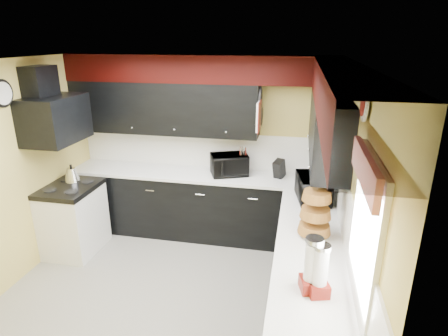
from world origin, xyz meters
The scene contains 34 objects.
ground centered at (0.00, 0.00, 0.00)m, with size 3.60×3.60×0.00m, color gray.
wall_back centered at (0.00, 1.80, 1.25)m, with size 3.60×0.06×2.50m, color #E0C666.
wall_right centered at (1.80, 0.00, 1.25)m, with size 0.06×3.60×2.50m, color #E0C666.
ceiling centered at (0.00, 0.00, 2.50)m, with size 3.60×3.60×0.06m, color white.
cab_back centered at (0.00, 1.50, 0.45)m, with size 3.60×0.60×0.90m, color black.
cab_right centered at (1.50, -0.30, 0.45)m, with size 0.60×3.00×0.90m, color black.
counter_back centered at (0.00, 1.50, 0.92)m, with size 3.62×0.64×0.04m, color white.
counter_right centered at (1.50, -0.30, 0.92)m, with size 0.64×3.02×0.04m, color white.
splash_back centered at (0.00, 1.79, 1.19)m, with size 3.60×0.02×0.50m, color white.
splash_right centered at (1.79, 0.00, 1.19)m, with size 0.02×3.60×0.50m, color white.
upper_back centered at (-0.50, 1.62, 1.80)m, with size 2.60×0.35×0.70m, color black.
upper_right centered at (1.62, 0.90, 1.80)m, with size 0.35×1.80×0.70m, color black.
soffit_back centered at (0.00, 1.62, 2.33)m, with size 3.60×0.36×0.35m, color black.
soffit_right centered at (1.62, -0.18, 2.33)m, with size 0.36×3.24×0.35m, color black.
stove centered at (-1.50, 0.75, 0.43)m, with size 0.60×0.75×0.86m, color white.
cooktop centered at (-1.50, 0.75, 0.89)m, with size 0.62×0.77×0.06m, color black.
hood centered at (-1.55, 0.75, 1.78)m, with size 0.50×0.78×0.55m, color black.
hood_duct centered at (-1.68, 0.75, 2.20)m, with size 0.24×0.40×0.40m, color black.
window centered at (1.79, -0.90, 1.55)m, with size 0.03×0.86×0.96m, color white, non-canonical shape.
valance centered at (1.73, -0.90, 1.95)m, with size 0.04×0.88×0.20m, color red.
pan_top centered at (0.82, 1.55, 2.00)m, with size 0.03×0.22×0.40m, color black, non-canonical shape.
pan_mid centered at (0.82, 1.42, 1.75)m, with size 0.03×0.28×0.46m, color black, non-canonical shape.
pan_low centered at (0.82, 1.68, 1.72)m, with size 0.03×0.24×0.42m, color black, non-canonical shape.
cut_board centered at (0.83, 1.30, 1.80)m, with size 0.03×0.26×0.35m, color white.
baskets centered at (1.52, 0.05, 1.18)m, with size 0.27×0.27×0.50m, color brown, non-canonical shape.
clock centered at (-1.77, 0.25, 2.15)m, with size 0.03×0.30×0.30m, color black, non-canonical shape.
deco_plate centered at (1.77, -0.35, 2.25)m, with size 0.03×0.24×0.24m, color white, non-canonical shape.
toaster_oven centered at (0.43, 1.53, 1.08)m, with size 0.48×0.40×0.28m, color black.
microwave centered at (1.53, 0.89, 1.08)m, with size 0.52×0.35×0.29m, color black.
utensil_crock centered at (0.61, 1.55, 1.02)m, with size 0.15×0.15×0.16m, color silver.
knife_block centered at (1.10, 1.53, 1.06)m, with size 0.11×0.16×0.24m, color black.
kettle centered at (-1.56, 0.93, 1.01)m, with size 0.20×0.20×0.18m, color #B1B1B6, non-canonical shape.
dispenser_a centered at (1.48, -0.78, 1.15)m, with size 0.15×0.15×0.42m, color #5D100D, non-canonical shape.
dispenser_b centered at (1.53, -0.82, 1.13)m, with size 0.14×0.14×0.38m, color #5A0B18, non-canonical shape.
Camera 1 is at (1.32, -3.18, 2.71)m, focal length 30.00 mm.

